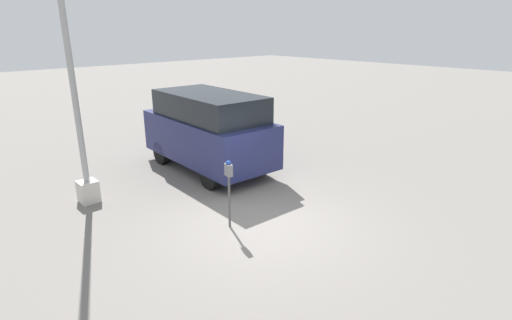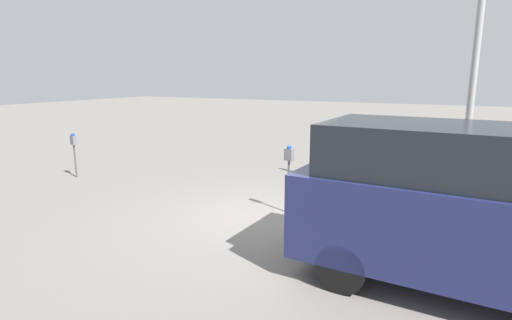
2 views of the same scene
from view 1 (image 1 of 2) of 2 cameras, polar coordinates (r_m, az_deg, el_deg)
name	(u,v)px [view 1 (image 1 of 2)]	position (r m, az deg, el deg)	size (l,w,h in m)	color
ground_plane	(259,222)	(9.02, 0.50, -8.88)	(80.00, 80.00, 0.00)	slate
parking_meter_near	(229,179)	(8.40, -3.91, -2.68)	(0.22, 0.16, 1.52)	#4C4C4C
lamp_post	(78,121)	(10.25, -24.05, 5.08)	(0.44, 0.44, 6.66)	beige
parked_van	(209,129)	(12.01, -6.79, 4.39)	(4.54, 2.20, 2.34)	navy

